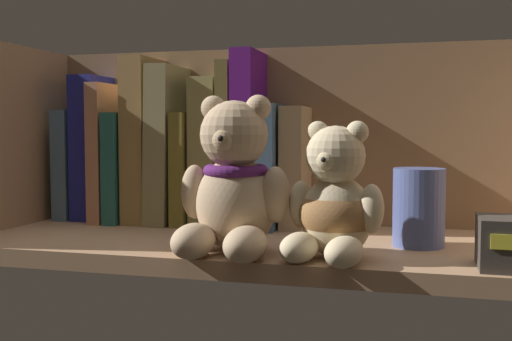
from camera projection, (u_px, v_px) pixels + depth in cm
name	position (u px, v px, depth cm)	size (l,w,h in cm)	color
shelf_board	(284.00, 248.00, 72.11)	(72.96, 26.29, 2.00)	#A87F5B
shelf_back_panel	(306.00, 143.00, 84.55)	(75.36, 1.20, 26.17)	brown
shelf_side_panel_left	(9.00, 144.00, 80.98)	(1.60, 28.69, 26.17)	#A87F5B
book_0	(78.00, 164.00, 90.82)	(2.37, 10.37, 15.70)	slate
book_1	(97.00, 148.00, 89.80)	(3.60, 9.96, 20.54)	navy
book_2	(117.00, 152.00, 89.03)	(1.94, 14.23, 19.29)	tan
book_3	(132.00, 167.00, 88.56)	(2.02, 14.37, 15.22)	#24625B
book_4	(151.00, 141.00, 87.53)	(3.32, 12.95, 22.76)	olive
book_5	(174.00, 145.00, 86.64)	(3.13, 13.76, 21.55)	#8D8457
book_6	(193.00, 168.00, 86.11)	(1.95, 13.15, 15.17)	olive
book_7	(214.00, 151.00, 85.14)	(3.58, 11.48, 19.84)	#9B9053
book_8	(235.00, 144.00, 84.29)	(1.75, 12.14, 21.87)	brown
book_9	(253.00, 139.00, 83.57)	(2.82, 13.04, 23.26)	#571377
book_10	(275.00, 165.00, 83.00)	(2.61, 14.40, 16.23)	#3D5871
book_11	(298.00, 167.00, 82.20)	(2.97, 10.66, 15.92)	tan
teddy_bear_larger	(233.00, 186.00, 63.93)	(12.09, 12.31, 16.53)	tan
teddy_bear_smaller	(335.00, 205.00, 61.26)	(10.49, 11.09, 13.81)	beige
pillar_candle	(419.00, 207.00, 67.93)	(5.68, 5.68, 8.68)	#4C5B99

